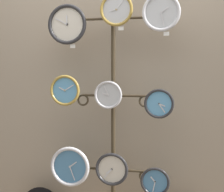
# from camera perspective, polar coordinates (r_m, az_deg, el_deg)

# --- Properties ---
(shop_wall) EXTENTS (4.40, 0.04, 2.80)m
(shop_wall) POSITION_cam_1_polar(r_m,az_deg,el_deg) (2.61, 0.92, 5.27)
(shop_wall) COLOR gray
(shop_wall) RESTS_ON ground_plane
(display_stand) EXTENTS (0.74, 0.42, 2.08)m
(display_stand) POSITION_cam_1_polar(r_m,az_deg,el_deg) (2.56, 0.23, -12.11)
(display_stand) COLOR #382D1E
(display_stand) RESTS_ON ground_plane
(clock_top_left) EXTENTS (0.31, 0.04, 0.31)m
(clock_top_left) POSITION_cam_1_polar(r_m,az_deg,el_deg) (2.48, -8.18, 12.82)
(clock_top_left) COLOR silver
(clock_top_center) EXTENTS (0.25, 0.04, 0.25)m
(clock_top_center) POSITION_cam_1_polar(r_m,az_deg,el_deg) (2.39, 0.84, 15.53)
(clock_top_center) COLOR silver
(clock_top_right) EXTENTS (0.28, 0.04, 0.28)m
(clock_top_right) POSITION_cam_1_polar(r_m,az_deg,el_deg) (2.34, 9.01, 14.86)
(clock_top_right) COLOR silver
(clock_middle_left) EXTENTS (0.24, 0.04, 0.24)m
(clock_middle_left) POSITION_cam_1_polar(r_m,az_deg,el_deg) (2.44, -8.57, 1.02)
(clock_middle_left) COLOR #60A8DB
(clock_middle_center) EXTENTS (0.22, 0.04, 0.22)m
(clock_middle_center) POSITION_cam_1_polar(r_m,az_deg,el_deg) (2.39, -0.68, 0.21)
(clock_middle_center) COLOR silver
(clock_middle_right) EXTENTS (0.22, 0.04, 0.22)m
(clock_middle_right) POSITION_cam_1_polar(r_m,az_deg,el_deg) (2.34, 8.60, -1.40)
(clock_middle_right) COLOR #60A8DB
(clock_bottom_left) EXTENTS (0.32, 0.04, 0.32)m
(clock_bottom_left) POSITION_cam_1_polar(r_m,az_deg,el_deg) (2.55, -7.67, -12.66)
(clock_bottom_left) COLOR #4C84B2
(clock_bottom_center) EXTENTS (0.26, 0.04, 0.26)m
(clock_bottom_center) POSITION_cam_1_polar(r_m,az_deg,el_deg) (2.48, -0.03, -13.23)
(clock_bottom_center) COLOR silver
(clock_bottom_right) EXTENTS (0.22, 0.04, 0.22)m
(clock_bottom_right) POSITION_cam_1_polar(r_m,az_deg,el_deg) (2.46, 7.88, -15.23)
(clock_bottom_right) COLOR #4C84B2
(price_tag_upper) EXTENTS (0.04, 0.00, 0.03)m
(price_tag_upper) POSITION_cam_1_polar(r_m,az_deg,el_deg) (2.45, -7.20, 9.02)
(price_tag_upper) COLOR white
(price_tag_mid) EXTENTS (0.04, 0.00, 0.03)m
(price_tag_mid) POSITION_cam_1_polar(r_m,az_deg,el_deg) (2.36, 1.65, 12.25)
(price_tag_mid) COLOR white
(price_tag_lower) EXTENTS (0.04, 0.00, 0.03)m
(price_tag_lower) POSITION_cam_1_polar(r_m,az_deg,el_deg) (2.31, 9.91, 11.17)
(price_tag_lower) COLOR white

